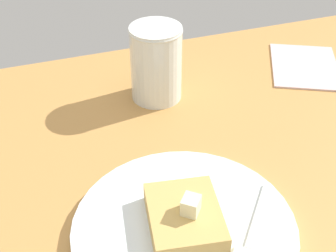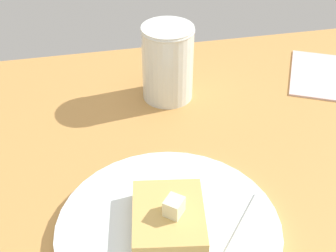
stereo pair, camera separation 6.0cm
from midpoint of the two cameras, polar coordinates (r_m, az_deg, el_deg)
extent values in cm
cylinder|color=white|center=(52.82, -1.35, -12.58)|extent=(24.83, 24.83, 1.40)
torus|color=#55312A|center=(52.59, -1.36, -12.37)|extent=(24.83, 24.83, 0.80)
cube|color=tan|center=(51.40, -1.38, -11.24)|extent=(9.12, 10.62, 2.35)
cube|color=#F1EFC2|center=(49.63, -0.71, -9.79)|extent=(2.63, 2.66, 1.98)
cube|color=silver|center=(53.43, 7.79, -10.85)|extent=(7.08, 8.27, 0.36)
cylinder|color=#3A1806|center=(72.45, -3.82, 5.75)|extent=(7.16, 7.16, 6.49)
cylinder|color=silver|center=(71.10, -3.91, 7.56)|extent=(7.78, 7.78, 11.76)
torus|color=silver|center=(68.57, -4.10, 11.50)|extent=(7.97, 7.97, 0.50)
cube|color=beige|center=(84.25, 14.38, 7.02)|extent=(16.64, 18.34, 0.30)
camera|label=1|loc=(0.03, -92.86, -2.19)|focal=50.00mm
camera|label=2|loc=(0.03, 87.14, 2.19)|focal=50.00mm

